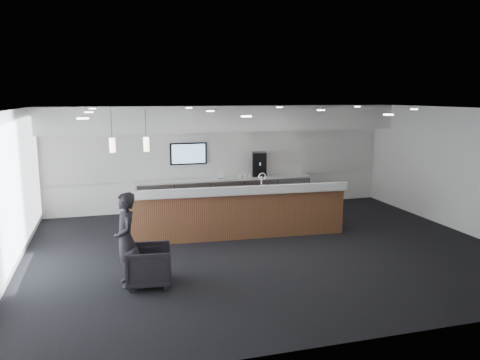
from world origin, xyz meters
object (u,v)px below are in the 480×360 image
object	(u,v)px
service_counter	(238,212)
coffee_machine	(259,164)
armchair	(149,265)
lounge_guest	(126,240)

from	to	relation	value
service_counter	coffee_machine	distance (m)	3.00
coffee_machine	service_counter	bearing A→B (deg)	-104.17
service_counter	armchair	distance (m)	3.30
service_counter	coffee_machine	bearing A→B (deg)	65.29
armchair	lounge_guest	bearing A→B (deg)	83.66
lounge_guest	armchair	bearing A→B (deg)	69.87
lounge_guest	coffee_machine	bearing A→B (deg)	132.83
service_counter	lounge_guest	distance (m)	3.52
coffee_machine	lounge_guest	xyz separation A→B (m)	(-4.02, -4.88, -0.47)
coffee_machine	lounge_guest	world-z (taller)	lounge_guest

